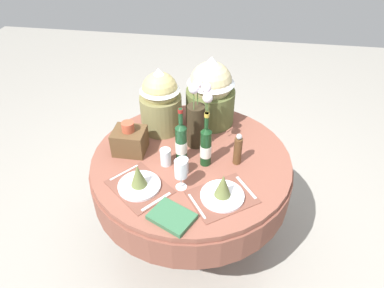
{
  "coord_description": "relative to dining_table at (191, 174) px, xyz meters",
  "views": [
    {
      "loc": [
        0.26,
        -1.64,
        2.17
      ],
      "look_at": [
        0.0,
        0.03,
        0.85
      ],
      "focal_mm": 32.65,
      "sensor_mm": 36.0,
      "label": 1
    }
  ],
  "objects": [
    {
      "name": "wine_bottle_centre",
      "position": [
        0.09,
        -0.04,
        0.28
      ],
      "size": [
        0.07,
        0.07,
        0.36
      ],
      "color": "#143819",
      "rests_on": "dining_table"
    },
    {
      "name": "gift_tub_back_left",
      "position": [
        -0.25,
        0.28,
        0.38
      ],
      "size": [
        0.28,
        0.28,
        0.45
      ],
      "color": "olive",
      "rests_on": "dining_table"
    },
    {
      "name": "place_setting_right",
      "position": [
        0.22,
        -0.31,
        0.19
      ],
      "size": [
        0.43,
        0.41,
        0.16
      ],
      "color": "brown",
      "rests_on": "dining_table"
    },
    {
      "name": "flower_vase",
      "position": [
        0.01,
        0.13,
        0.34
      ],
      "size": [
        0.16,
        0.14,
        0.46
      ],
      "color": "#332819",
      "rests_on": "dining_table"
    },
    {
      "name": "tumbler_near_right",
      "position": [
        -0.14,
        -0.09,
        0.2
      ],
      "size": [
        0.07,
        0.07,
        0.11
      ],
      "primitive_type": "cylinder",
      "color": "silver",
      "rests_on": "dining_table"
    },
    {
      "name": "ground",
      "position": [
        0.0,
        0.0,
        -0.63
      ],
      "size": [
        8.0,
        8.0,
        0.0
      ],
      "primitive_type": "plane",
      "color": "#9E998E"
    },
    {
      "name": "gift_tub_back_centre",
      "position": [
        0.07,
        0.42,
        0.4
      ],
      "size": [
        0.33,
        0.33,
        0.48
      ],
      "color": "#566033",
      "rests_on": "dining_table"
    },
    {
      "name": "dining_table",
      "position": [
        0.0,
        0.0,
        0.0
      ],
      "size": [
        1.26,
        1.26,
        0.77
      ],
      "color": "brown",
      "rests_on": "ground"
    },
    {
      "name": "tumbler_near_left",
      "position": [
        -0.03,
        -0.14,
        0.19
      ],
      "size": [
        0.07,
        0.07,
        0.1
      ],
      "primitive_type": "cylinder",
      "color": "silver",
      "rests_on": "dining_table"
    },
    {
      "name": "place_setting_left",
      "position": [
        -0.25,
        -0.3,
        0.19
      ],
      "size": [
        0.43,
        0.42,
        0.16
      ],
      "color": "brown",
      "rests_on": "dining_table"
    },
    {
      "name": "woven_basket_side_left",
      "position": [
        -0.39,
        0.01,
        0.23
      ],
      "size": [
        0.2,
        0.17,
        0.21
      ],
      "color": "brown",
      "rests_on": "dining_table"
    },
    {
      "name": "book_on_table",
      "position": [
        -0.02,
        -0.5,
        0.16
      ],
      "size": [
        0.26,
        0.24,
        0.03
      ],
      "primitive_type": "cube",
      "rotation": [
        0.0,
        0.0,
        -0.45
      ],
      "color": "#336642",
      "rests_on": "dining_table"
    },
    {
      "name": "wine_glass_left",
      "position": [
        -0.02,
        -0.27,
        0.28
      ],
      "size": [
        0.07,
        0.07,
        0.19
      ],
      "color": "silver",
      "rests_on": "dining_table"
    },
    {
      "name": "pepper_mill",
      "position": [
        0.28,
        -0.01,
        0.24
      ],
      "size": [
        0.05,
        0.05,
        0.21
      ],
      "color": "brown",
      "rests_on": "dining_table"
    },
    {
      "name": "wine_bottle_left",
      "position": [
        -0.06,
        -0.03,
        0.28
      ],
      "size": [
        0.07,
        0.07,
        0.36
      ],
      "color": "#194223",
      "rests_on": "dining_table"
    }
  ]
}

